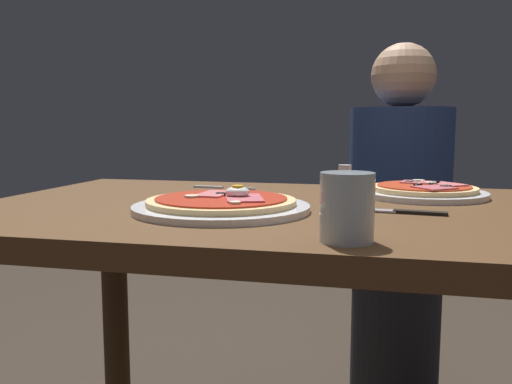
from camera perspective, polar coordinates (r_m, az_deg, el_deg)
The scene contains 8 objects.
dining_table at distance 1.05m, azimuth 4.79°, elevation -8.35°, with size 1.25×0.75×0.77m.
pizza_foreground at distance 0.95m, azimuth -3.66°, elevation -1.36°, with size 0.31×0.31×0.05m.
pizza_across_left at distance 1.20m, azimuth 17.39°, elevation 0.08°, with size 0.26×0.26×0.03m.
water_glass_near at distance 0.71m, azimuth 9.63°, elevation -2.11°, with size 0.07×0.07×0.09m.
fork at distance 1.30m, azimuth -3.95°, elevation 0.49°, with size 0.16×0.03×0.00m.
knife at distance 0.96m, azimuth 14.77°, elevation -2.00°, with size 0.20×0.04×0.01m.
salt_shaker at distance 1.17m, azimuth 9.39°, elevation 1.21°, with size 0.03×0.03×0.07m.
diner_person at distance 1.80m, azimuth 14.85°, elevation -4.80°, with size 0.32×0.32×1.18m.
Camera 1 is at (0.15, -1.00, 0.93)m, focal length 37.67 mm.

